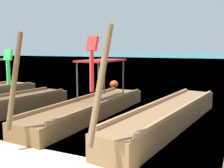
# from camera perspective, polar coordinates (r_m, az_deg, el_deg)

# --- Properties ---
(sea_water) EXTENTS (120.00, 120.00, 0.00)m
(sea_water) POSITION_cam_1_polar(r_m,az_deg,el_deg) (64.70, 22.04, 5.23)
(sea_water) COLOR #147A89
(sea_water) RESTS_ON ground
(longtail_boat_green_ribbon) EXTENTS (1.54, 6.60, 2.68)m
(longtail_boat_green_ribbon) POSITION_cam_1_polar(r_m,az_deg,el_deg) (8.96, -4.73, -5.02)
(longtail_boat_green_ribbon) COLOR brown
(longtail_boat_green_ribbon) RESTS_ON ground
(longtail_boat_red_ribbon) EXTENTS (1.97, 7.10, 2.75)m
(longtail_boat_red_ribbon) POSITION_cam_1_polar(r_m,az_deg,el_deg) (7.91, 12.23, -6.87)
(longtail_boat_red_ribbon) COLOR olive
(longtail_boat_red_ribbon) RESTS_ON ground
(mooring_buoy_near) EXTENTS (0.48, 0.48, 0.48)m
(mooring_buoy_near) POSITION_cam_1_polar(r_m,az_deg,el_deg) (14.83, 0.44, -0.15)
(mooring_buoy_near) COLOR #EA5119
(mooring_buoy_near) RESTS_ON sea_water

